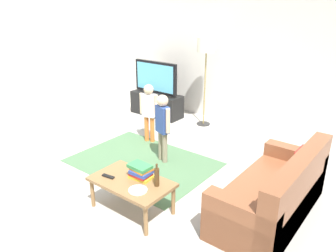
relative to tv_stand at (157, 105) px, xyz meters
The scene contains 15 objects.
ground 2.85m from the tv_stand, 54.08° to the right, with size 7.80×7.80×0.00m, color #B2ADA3.
wall_back 2.12m from the tv_stand, 22.86° to the left, with size 6.00×0.12×2.70m, color silver.
wall_left 2.88m from the tv_stand, 120.16° to the right, with size 0.12×6.00×2.70m, color silver.
area_rug 2.33m from the tv_stand, 55.46° to the right, with size 2.20×1.60×0.01m, color #4C724C.
tv_stand is the anchor object (origin of this frame).
tv 0.60m from the tv_stand, 90.00° to the right, with size 1.10×0.28×0.71m.
couch 4.04m from the tv_stand, 29.21° to the right, with size 0.80×1.80×0.86m.
floor_lamp 1.74m from the tv_stand, ahead, with size 0.36×0.36×1.78m.
child_near_tv 1.52m from the tv_stand, 55.00° to the right, with size 0.35×0.18×1.07m.
child_center 2.29m from the tv_stand, 47.36° to the right, with size 0.36×0.20×1.11m.
coffee_table 3.60m from the tv_stand, 54.73° to the right, with size 1.00×0.60×0.42m.
book_stack 3.54m from the tv_stand, 52.95° to the right, with size 0.30×0.23×0.18m.
bottle 3.72m from the tv_stand, 49.80° to the right, with size 0.06×0.06×0.29m.
tv_remote 3.55m from the tv_stand, 59.55° to the right, with size 0.17×0.05×0.02m, color black.
plate 3.83m from the tv_stand, 53.07° to the right, with size 0.22×0.22×0.02m.
Camera 1 is at (2.94, -3.12, 2.50)m, focal length 35.64 mm.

